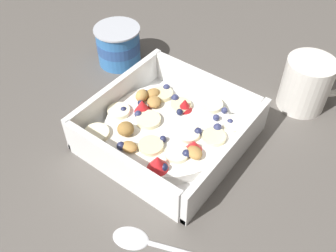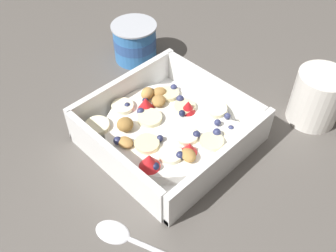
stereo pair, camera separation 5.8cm
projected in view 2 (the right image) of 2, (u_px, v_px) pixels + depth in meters
name	position (u px, v px, depth m)	size (l,w,h in m)	color
ground_plane	(169.00, 138.00, 0.60)	(2.40, 2.40, 0.00)	#56514C
fruit_bowl	(168.00, 130.00, 0.59)	(0.22, 0.22, 0.06)	white
spoon	(131.00, 238.00, 0.48)	(0.08, 0.17, 0.01)	silver
yogurt_cup	(135.00, 42.00, 0.73)	(0.09, 0.09, 0.07)	#3370B7
coffee_mug	(318.00, 98.00, 0.60)	(0.08, 0.10, 0.09)	white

